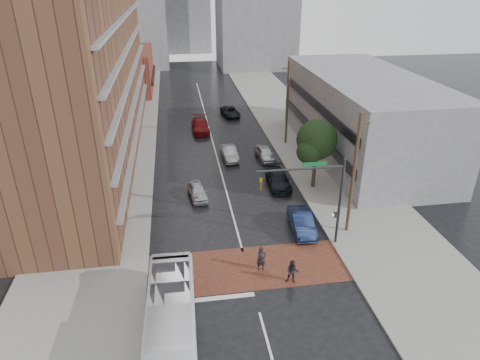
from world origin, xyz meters
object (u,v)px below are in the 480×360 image
object	(u,v)px
car_parked_far	(265,153)
car_travel_c	(200,126)
pedestrian_b	(292,272)
car_parked_near	(302,222)
car_travel_b	(229,153)
car_travel_a	(198,191)
suv_travel	(230,112)
transit_bus	(171,331)
car_parked_mid	(278,179)
pedestrian_a	(261,259)

from	to	relation	value
car_parked_far	car_travel_c	bearing A→B (deg)	116.42
pedestrian_b	car_parked_near	bearing A→B (deg)	88.11
pedestrian_b	car_travel_b	xyz separation A→B (m)	(-1.39, 21.85, -0.17)
car_travel_a	suv_travel	distance (m)	25.43
car_travel_a	car_parked_far	bearing A→B (deg)	38.41
transit_bus	car_parked_mid	bearing A→B (deg)	62.56
suv_travel	car_parked_mid	size ratio (longest dim) A/B	0.94
car_travel_c	car_travel_a	bearing A→B (deg)	-95.56
pedestrian_b	car_travel_a	bearing A→B (deg)	132.49
car_travel_a	suv_travel	bearing A→B (deg)	69.19
pedestrian_a	car_parked_near	world-z (taller)	pedestrian_a
car_travel_a	car_travel_b	xyz separation A→B (m)	(4.15, 8.70, 0.05)
car_parked_near	pedestrian_b	bearing A→B (deg)	-108.28
pedestrian_b	car_travel_b	bearing A→B (deg)	113.29
pedestrian_b	car_travel_b	distance (m)	21.89
car_travel_c	car_parked_far	bearing A→B (deg)	-59.11
transit_bus	car_parked_far	world-z (taller)	transit_bus
car_travel_b	car_parked_far	distance (m)	4.01
pedestrian_b	car_parked_far	world-z (taller)	pedestrian_b
car_travel_a	car_travel_c	distance (m)	18.66
suv_travel	car_parked_near	xyz separation A→B (m)	(1.60, -31.53, 0.12)
car_parked_near	car_parked_mid	world-z (taller)	car_parked_near
suv_travel	car_parked_far	size ratio (longest dim) A/B	1.13
car_travel_a	car_travel_c	xyz separation A→B (m)	(1.59, 18.59, 0.12)
car_travel_a	car_travel_b	size ratio (longest dim) A/B	0.90
car_travel_c	car_parked_mid	distance (m)	18.49
car_travel_b	car_parked_far	size ratio (longest dim) A/B	1.04
car_parked_near	car_parked_far	world-z (taller)	car_parked_near
car_travel_a	pedestrian_a	bearing A→B (deg)	-78.17
car_travel_a	car_parked_far	size ratio (longest dim) A/B	0.94
suv_travel	car_travel_a	bearing A→B (deg)	-112.19
suv_travel	car_parked_mid	distance (m)	23.42
pedestrian_a	car_parked_far	distance (m)	19.96
pedestrian_a	car_travel_c	bearing A→B (deg)	91.53
car_travel_b	suv_travel	distance (m)	16.07
transit_bus	car_travel_a	size ratio (longest dim) A/B	2.90
transit_bus	suv_travel	bearing A→B (deg)	79.54
transit_bus	car_parked_far	xyz separation A→B (m)	(10.64, 25.89, -0.87)
car_parked_mid	car_parked_far	bearing A→B (deg)	91.38
pedestrian_a	car_travel_a	distance (m)	12.08
car_travel_a	car_parked_far	xyz separation A→B (m)	(8.10, 8.00, 0.04)
car_travel_b	transit_bus	bearing A→B (deg)	-107.75
transit_bus	car_travel_c	distance (m)	36.72
transit_bus	car_travel_a	world-z (taller)	transit_bus
car_travel_c	car_parked_far	xyz separation A→B (m)	(6.51, -10.59, -0.08)
pedestrian_a	pedestrian_b	bearing A→B (deg)	-45.57
pedestrian_b	car_parked_near	world-z (taller)	pedestrian_b
car_travel_c	suv_travel	bearing A→B (deg)	50.70
car_travel_a	car_travel_b	bearing A→B (deg)	58.27
transit_bus	pedestrian_b	size ratio (longest dim) A/B	6.46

